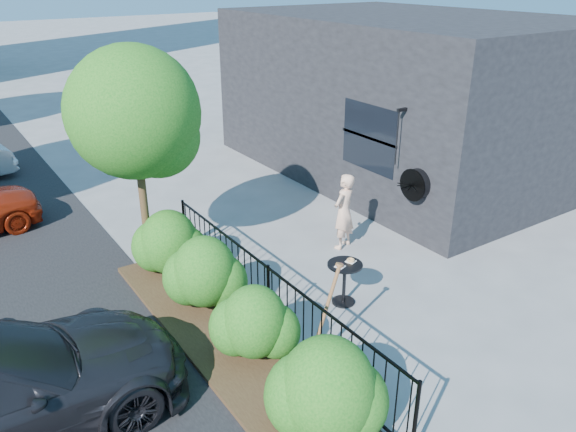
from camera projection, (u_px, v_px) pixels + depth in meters
ground at (345, 299)px, 9.35m from camera, size 120.00×120.00×0.00m
shop_building at (402, 94)px, 14.75m from camera, size 6.22×9.00×4.00m
fence at (269, 297)px, 8.36m from camera, size 0.05×6.05×1.10m
planting_bed at (229, 342)px, 8.21m from camera, size 1.30×6.00×0.08m
shrubs at (229, 298)px, 8.07m from camera, size 1.10×5.60×1.24m
patio_tree at (139, 121)px, 9.18m from camera, size 2.20×2.20×3.94m
cafe_table at (345, 276)px, 9.05m from camera, size 0.57×0.57×0.77m
woman at (344, 211)px, 10.80m from camera, size 0.64×0.52×1.52m
shovel at (323, 319)px, 7.66m from camera, size 0.51×0.19×1.50m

